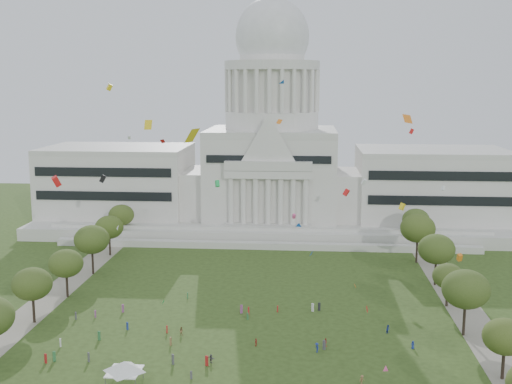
{
  "coord_description": "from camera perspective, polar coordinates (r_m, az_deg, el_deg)",
  "views": [
    {
      "loc": [
        12.16,
        -107.94,
        50.44
      ],
      "look_at": [
        0.0,
        45.0,
        24.0
      ],
      "focal_mm": 45.0,
      "sensor_mm": 36.0,
      "label": 1
    }
  ],
  "objects": [
    {
      "name": "person_8",
      "position": [
        133.07,
        -6.66,
        -12.17
      ],
      "size": [
        0.95,
        0.76,
        1.7
      ],
      "primitive_type": "imported",
      "rotation": [
        0.0,
        0.0,
        2.8
      ],
      "color": "olive",
      "rests_on": "ground"
    },
    {
      "name": "ground",
      "position": [
        119.77,
        -1.77,
        -15.13
      ],
      "size": [
        400.0,
        400.0,
        0.0
      ],
      "primitive_type": "plane",
      "color": "#314619",
      "rests_on": "ground"
    },
    {
      "name": "row_tree_l_2",
      "position": [
        143.94,
        -19.28,
        -7.73
      ],
      "size": [
        8.42,
        8.42,
        11.97
      ],
      "color": "black",
      "rests_on": "ground"
    },
    {
      "name": "row_tree_r_4",
      "position": [
        166.48,
        15.75,
        -4.91
      ],
      "size": [
        9.19,
        9.19,
        13.06
      ],
      "color": "black",
      "rests_on": "ground"
    },
    {
      "name": "person_5",
      "position": [
        120.59,
        -4.02,
        -14.55
      ],
      "size": [
        1.58,
        1.33,
        1.62
      ],
      "primitive_type": "imported",
      "rotation": [
        0.0,
        0.0,
        2.55
      ],
      "color": "#4C4C51",
      "rests_on": "ground"
    },
    {
      "name": "row_tree_r_2",
      "position": [
        135.67,
        18.16,
        -8.22
      ],
      "size": [
        9.55,
        9.55,
        13.58
      ],
      "color": "black",
      "rests_on": "ground"
    },
    {
      "name": "row_tree_l_3",
      "position": [
        158.34,
        -16.54,
        -6.11
      ],
      "size": [
        8.12,
        8.12,
        11.55
      ],
      "color": "black",
      "rests_on": "ground"
    },
    {
      "name": "path_right",
      "position": [
        151.18,
        18.28,
        -10.22
      ],
      "size": [
        8.0,
        160.0,
        0.04
      ],
      "primitive_type": "cube",
      "color": "gray",
      "rests_on": "ground"
    },
    {
      "name": "event_tent",
      "position": [
        113.76,
        -11.64,
        -14.92
      ],
      "size": [
        7.85,
        7.85,
        4.24
      ],
      "color": "#4C4C4C",
      "rests_on": "ground"
    },
    {
      "name": "person_3",
      "position": [
        124.99,
        5.43,
        -13.6
      ],
      "size": [
        1.05,
        1.36,
        1.88
      ],
      "primitive_type": "imported",
      "rotation": [
        0.0,
        0.0,
        5.11
      ],
      "color": "navy",
      "rests_on": "ground"
    },
    {
      "name": "person_2",
      "position": [
        135.73,
        11.66,
        -11.84
      ],
      "size": [
        0.97,
        1.01,
        1.79
      ],
      "primitive_type": "imported",
      "rotation": [
        0.0,
        0.0,
        0.88
      ],
      "color": "navy",
      "rests_on": "ground"
    },
    {
      "name": "row_tree_r_5",
      "position": [
        185.35,
        14.18,
        -3.15
      ],
      "size": [
        9.82,
        9.82,
        13.96
      ],
      "color": "black",
      "rests_on": "ground"
    },
    {
      "name": "person_9",
      "position": [
        114.06,
        9.4,
        -16.14
      ],
      "size": [
        1.19,
        1.08,
        1.66
      ],
      "primitive_type": "imported",
      "rotation": [
        0.0,
        0.0,
        0.64
      ],
      "color": "olive",
      "rests_on": "ground"
    },
    {
      "name": "row_tree_r_3",
      "position": [
        152.33,
        16.7,
        -7.18
      ],
      "size": [
        7.01,
        7.01,
        9.98
      ],
      "color": "black",
      "rests_on": "ground"
    },
    {
      "name": "row_tree_l_5",
      "position": [
        192.57,
        -12.93,
        -3.08
      ],
      "size": [
        8.33,
        8.33,
        11.85
      ],
      "color": "black",
      "rests_on": "ground"
    },
    {
      "name": "person_4",
      "position": [
        127.21,
        0.0,
        -13.2
      ],
      "size": [
        0.69,
        0.99,
        1.54
      ],
      "primitive_type": "imported",
      "rotation": [
        0.0,
        0.0,
        4.47
      ],
      "color": "#B21E1E",
      "rests_on": "ground"
    },
    {
      "name": "path_left",
      "position": [
        158.71,
        -18.24,
        -9.25
      ],
      "size": [
        8.0,
        160.0,
        0.04
      ],
      "primitive_type": "cube",
      "color": "gray",
      "rests_on": "ground"
    },
    {
      "name": "row_tree_l_6",
      "position": [
        210.01,
        -11.88,
        -2.02
      ],
      "size": [
        8.19,
        8.19,
        11.64
      ],
      "color": "black",
      "rests_on": "ground"
    },
    {
      "name": "capitol",
      "position": [
        223.64,
        1.39,
        2.54
      ],
      "size": [
        160.0,
        64.5,
        91.3
      ],
      "color": "beige",
      "rests_on": "ground"
    },
    {
      "name": "row_tree_r_6",
      "position": [
        203.33,
        14.03,
        -2.42
      ],
      "size": [
        8.42,
        8.42,
        11.97
      ],
      "color": "black",
      "rests_on": "ground"
    },
    {
      "name": "person_10",
      "position": [
        127.71,
        6.21,
        -13.14
      ],
      "size": [
        0.68,
        1.04,
        1.66
      ],
      "primitive_type": "imported",
      "rotation": [
        0.0,
        0.0,
        1.73
      ],
      "color": "#B21E1E",
      "rests_on": "ground"
    },
    {
      "name": "row_tree_l_4",
      "position": [
        174.83,
        -14.4,
        -4.12
      ],
      "size": [
        9.29,
        9.29,
        13.21
      ],
      "color": "black",
      "rests_on": "ground"
    },
    {
      "name": "row_tree_r_1",
      "position": [
        119.45,
        21.25,
        -11.91
      ],
      "size": [
        7.58,
        7.58,
        10.78
      ],
      "color": "black",
      "rests_on": "ground"
    },
    {
      "name": "person_0",
      "position": [
        129.53,
        13.77,
        -13.06
      ],
      "size": [
        0.91,
        0.82,
        1.57
      ],
      "primitive_type": "imported",
      "rotation": [
        0.0,
        0.0,
        5.76
      ],
      "color": "navy",
      "rests_on": "ground"
    },
    {
      "name": "kite_swarm",
      "position": [
        120.13,
        -0.48,
        -1.65
      ],
      "size": [
        92.98,
        105.41,
        62.93
      ],
      "color": "white",
      "rests_on": "ground"
    },
    {
      "name": "distant_crowd",
      "position": [
        133.35,
        -6.92,
        -12.12
      ],
      "size": [
        53.39,
        41.42,
        1.92
      ],
      "color": "#33723F",
      "rests_on": "ground"
    }
  ]
}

